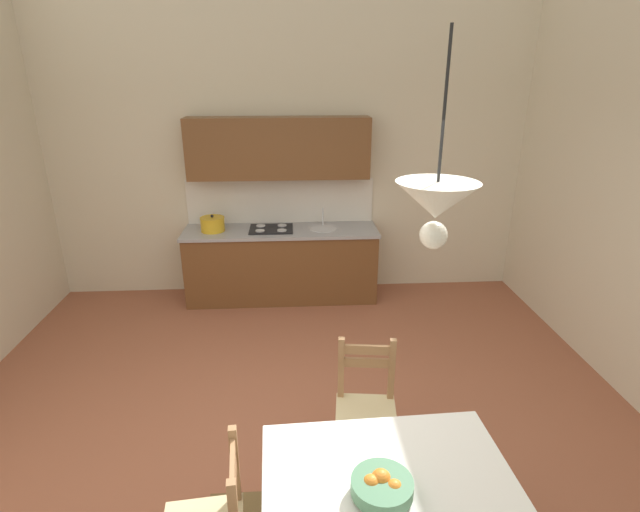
# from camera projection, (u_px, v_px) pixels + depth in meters

# --- Properties ---
(ground_plane) EXTENTS (6.37, 6.67, 0.10)m
(ground_plane) POSITION_uv_depth(u_px,v_px,m) (295.00, 458.00, 3.62)
(ground_plane) COLOR #99563D
(wall_back) EXTENTS (6.37, 0.12, 4.21)m
(wall_back) POSITION_uv_depth(u_px,v_px,m) (288.00, 123.00, 5.75)
(wall_back) COLOR beige
(wall_back) RESTS_ON ground_plane
(kitchen_cabinetry) EXTENTS (2.34, 0.63, 2.20)m
(kitchen_cabinetry) POSITION_uv_depth(u_px,v_px,m) (280.00, 232.00, 5.87)
(kitchen_cabinetry) COLOR brown
(kitchen_cabinetry) RESTS_ON ground_plane
(dining_table) EXTENTS (1.31, 1.02, 0.75)m
(dining_table) POSITION_uv_depth(u_px,v_px,m) (390.00, 503.00, 2.43)
(dining_table) COLOR brown
(dining_table) RESTS_ON ground_plane
(dining_chair_kitchen_side) EXTENTS (0.47, 0.47, 0.93)m
(dining_chair_kitchen_side) POSITION_uv_depth(u_px,v_px,m) (366.00, 410.00, 3.39)
(dining_chair_kitchen_side) COLOR #D1BC89
(dining_chair_kitchen_side) RESTS_ON ground_plane
(fruit_bowl) EXTENTS (0.30, 0.30, 0.12)m
(fruit_bowl) POSITION_uv_depth(u_px,v_px,m) (382.00, 486.00, 2.30)
(fruit_bowl) COLOR #4C7F5B
(fruit_bowl) RESTS_ON dining_table
(pendant_lamp) EXTENTS (0.32, 0.32, 0.81)m
(pendant_lamp) POSITION_uv_depth(u_px,v_px,m) (436.00, 203.00, 1.83)
(pendant_lamp) COLOR black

